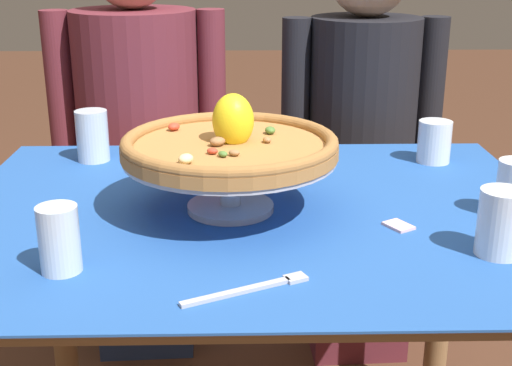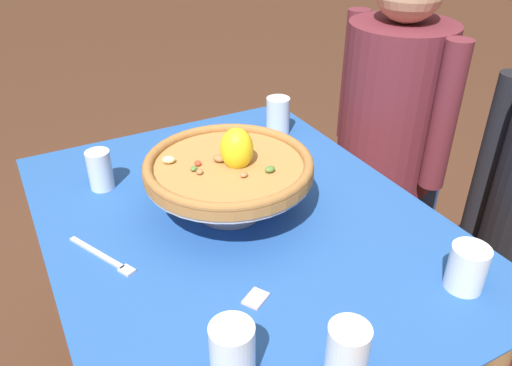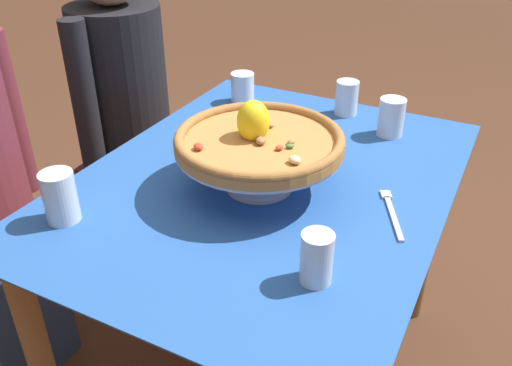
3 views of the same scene
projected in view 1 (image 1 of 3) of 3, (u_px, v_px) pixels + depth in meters
dining_table at (255, 263)px, 1.33m from camera, size 1.14×0.87×0.72m
pizza_stand at (230, 169)px, 1.26m from camera, size 0.39×0.39×0.11m
pizza at (230, 144)px, 1.25m from camera, size 0.40×0.40×0.11m
water_glass_front_right at (500, 227)px, 1.09m from camera, size 0.07×0.07×0.11m
water_glass_front_left at (60, 244)px, 1.03m from camera, size 0.06×0.06×0.11m
water_glass_back_right at (434, 144)px, 1.56m from camera, size 0.08×0.08×0.10m
water_glass_back_left at (93, 139)px, 1.57m from camera, size 0.07×0.07×0.12m
dinner_fork at (253, 288)px, 0.99m from camera, size 0.19×0.10×0.01m
sugar_packet at (399, 226)px, 1.21m from camera, size 0.06×0.06×0.00m
diner_left at (141, 153)px, 2.03m from camera, size 0.51×0.37×1.24m
diner_right at (360, 163)px, 2.02m from camera, size 0.47×0.33×1.23m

